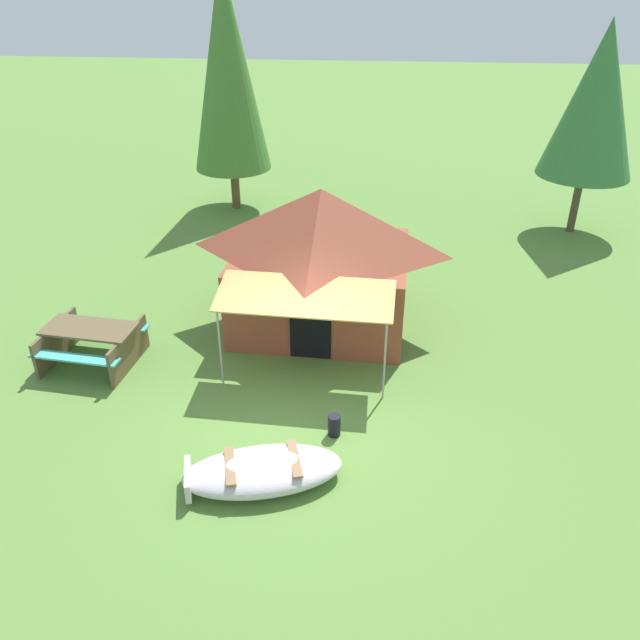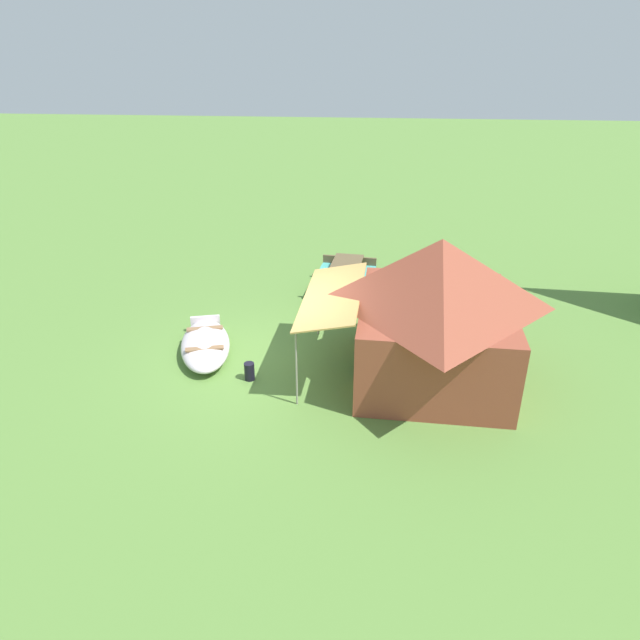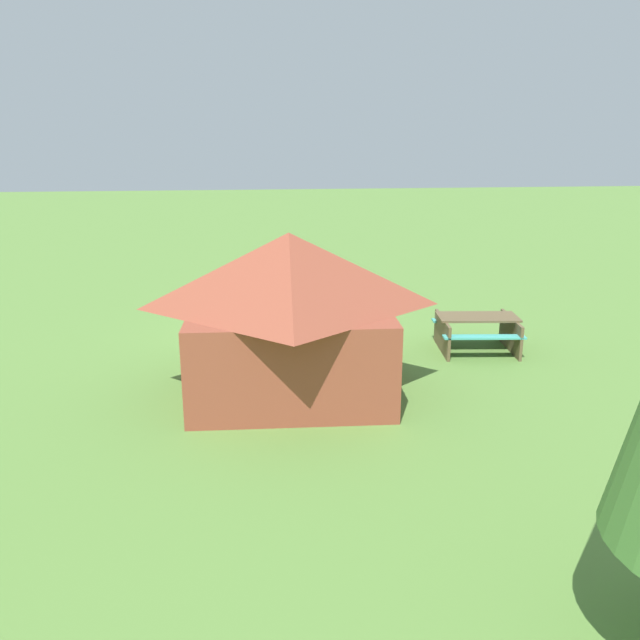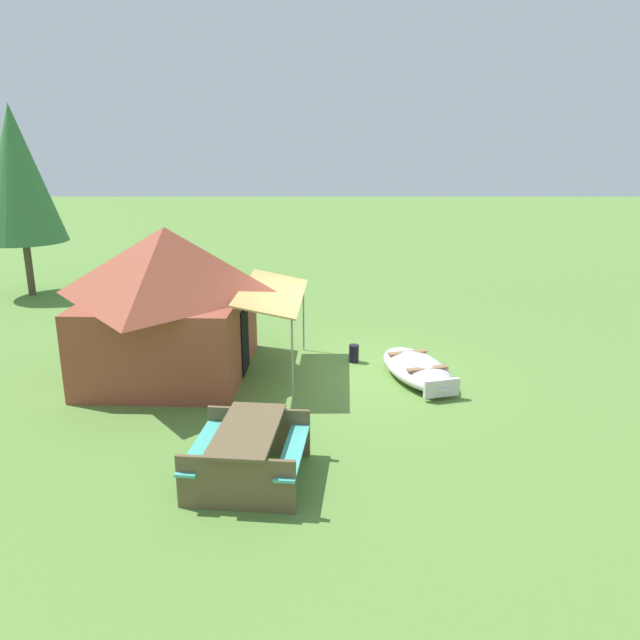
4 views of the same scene
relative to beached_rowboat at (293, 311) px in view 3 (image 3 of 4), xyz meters
The scene contains 6 objects.
ground_plane 1.51m from the beached_rowboat, 76.81° to the left, with size 80.00×80.00×0.00m, color #5A8439.
beached_rowboat is the anchor object (origin of this frame).
canvas_cabin_tent 4.85m from the beached_rowboat, 85.07° to the left, with size 3.72×4.20×2.82m.
picnic_table 4.56m from the beached_rowboat, 142.53° to the left, with size 1.77×1.62×0.74m.
cooler_box 3.63m from the beached_rowboat, 81.84° to the left, with size 0.51×0.35×0.31m, color silver.
fuel_can 1.48m from the beached_rowboat, 50.40° to the left, with size 0.20×0.20×0.36m, color black.
Camera 3 is at (0.80, 13.87, 4.37)m, focal length 36.78 mm.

